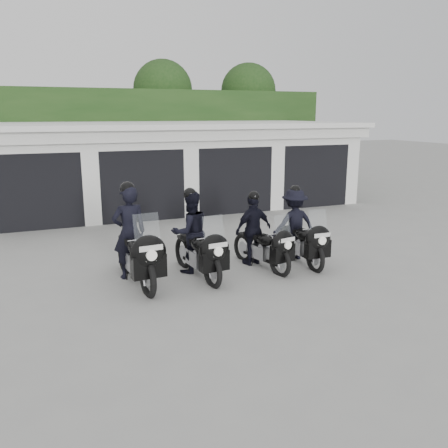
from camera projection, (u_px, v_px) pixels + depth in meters
name	position (u px, v px, depth m)	size (l,w,h in m)	color
ground	(203.00, 275.00, 9.89)	(80.00, 80.00, 0.00)	gray
garage_block	(127.00, 167.00, 16.83)	(16.40, 6.80, 2.96)	silver
background_vegetation	(113.00, 125.00, 21.05)	(20.00, 3.90, 5.80)	#1A3714
police_bike_a	(134.00, 243.00, 9.28)	(0.82, 2.35, 2.04)	black
police_bike_b	(194.00, 238.00, 9.77)	(0.91, 2.13, 1.86)	black
police_bike_c	(258.00, 234.00, 10.31)	(1.02, 1.93, 1.70)	black
police_bike_d	(297.00, 228.00, 10.69)	(1.07, 2.03, 1.77)	black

